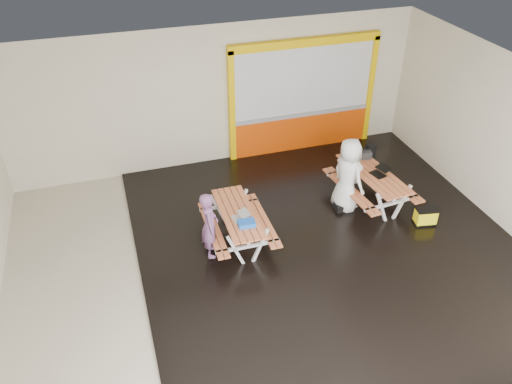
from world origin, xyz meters
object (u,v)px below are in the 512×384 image
object	(u,v)px
picnic_table_right	(372,180)
toolbox	(363,155)
dark_case	(343,206)
laptop_left	(240,217)
blue_pouch	(247,223)
fluke_bag	(425,216)
picnic_table_left	(238,219)
person_left	(209,225)
person_right	(348,175)
laptop_right	(380,172)
backpack	(369,153)

from	to	relation	value
picnic_table_right	toolbox	size ratio (longest dim) A/B	5.40
toolbox	dark_case	xyz separation A→B (m)	(-0.78, -0.75, -0.77)
laptop_left	blue_pouch	distance (m)	0.25
picnic_table_right	fluke_bag	xyz separation A→B (m)	(0.72, -1.12, -0.38)
picnic_table_left	person_left	xyz separation A→B (m)	(-0.64, -0.27, 0.21)
picnic_table_right	picnic_table_left	bearing A→B (deg)	-172.04
laptop_left	toolbox	world-z (taller)	toolbox
picnic_table_right	dark_case	bearing A→B (deg)	-171.47
person_right	fluke_bag	distance (m)	1.84
blue_pouch	toolbox	distance (m)	3.60
person_left	picnic_table_left	bearing A→B (deg)	-57.30
person_left	toolbox	size ratio (longest dim) A/B	3.54
laptop_right	fluke_bag	world-z (taller)	laptop_right
picnic_table_right	laptop_left	distance (m)	3.32
laptop_left	toolbox	bearing A→B (deg)	21.56
toolbox	fluke_bag	bearing A→B (deg)	-69.59
person_left	fluke_bag	size ratio (longest dim) A/B	2.85
person_left	toolbox	bearing A→B (deg)	-61.27
picnic_table_left	person_right	bearing A→B (deg)	9.77
laptop_right	toolbox	bearing A→B (deg)	92.95
blue_pouch	toolbox	world-z (taller)	toolbox
person_right	picnic_table_right	bearing A→B (deg)	-105.76
picnic_table_left	laptop_left	bearing A→B (deg)	-93.84
picnic_table_left	picnic_table_right	size ratio (longest dim) A/B	0.87
person_left	blue_pouch	distance (m)	0.71
picnic_table_left	laptop_right	size ratio (longest dim) A/B	4.18
person_right	laptop_left	distance (m)	2.71
laptop_right	picnic_table_left	bearing A→B (deg)	-173.90
toolbox	dark_case	distance (m)	1.33
picnic_table_right	dark_case	distance (m)	0.88
blue_pouch	backpack	xyz separation A→B (m)	(3.57, 1.80, -0.06)
blue_pouch	toolbox	xyz separation A→B (m)	(3.25, 1.55, 0.09)
toolbox	dark_case	size ratio (longest dim) A/B	1.09
picnic_table_right	person_right	size ratio (longest dim) A/B	1.24
dark_case	toolbox	bearing A→B (deg)	43.87
laptop_right	backpack	world-z (taller)	backpack
fluke_bag	laptop_right	bearing A→B (deg)	121.12
laptop_left	toolbox	distance (m)	3.56
person_right	laptop_left	bearing A→B (deg)	88.22
person_left	backpack	xyz separation A→B (m)	(4.25, 1.62, -0.05)
dark_case	person_right	bearing A→B (deg)	47.97
person_left	laptop_right	xyz separation A→B (m)	(3.97, 0.63, 0.07)
picnic_table_right	laptop_right	size ratio (longest dim) A/B	4.79
backpack	fluke_bag	xyz separation A→B (m)	(0.34, -2.01, -0.50)
dark_case	picnic_table_right	bearing A→B (deg)	8.53
person_right	blue_pouch	size ratio (longest dim) A/B	5.39
person_left	laptop_right	size ratio (longest dim) A/B	3.14
picnic_table_right	person_right	bearing A→B (deg)	-179.78
picnic_table_left	laptop_left	distance (m)	0.31
picnic_table_left	blue_pouch	size ratio (longest dim) A/B	5.82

